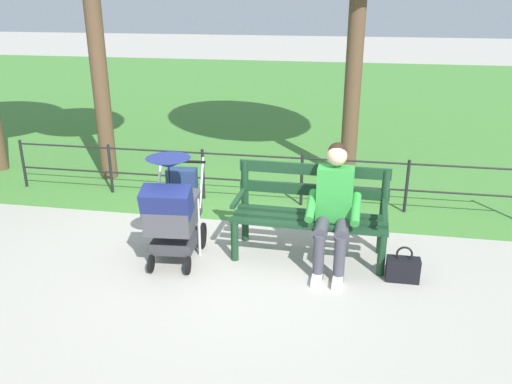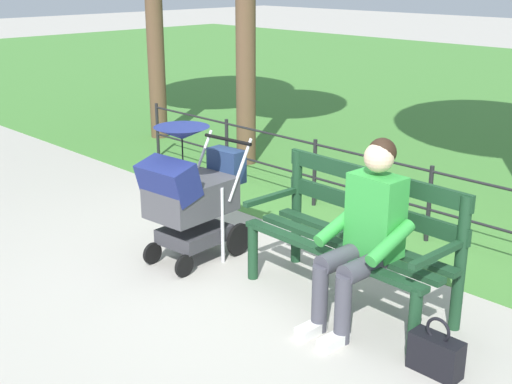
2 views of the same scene
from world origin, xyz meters
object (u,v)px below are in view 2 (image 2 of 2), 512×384
person_on_bench (365,229)px  handbag (436,354)px  stroller (191,192)px  park_bench (356,232)px

person_on_bench → handbag: bearing=164.6°
stroller → handbag: 2.36m
person_on_bench → stroller: size_ratio=1.11×
park_bench → handbag: size_ratio=4.37×
person_on_bench → handbag: person_on_bench is taller
handbag → stroller: bearing=-0.4°
person_on_bench → stroller: person_on_bench is taller
park_bench → person_on_bench: (-0.24, 0.22, 0.15)m
park_bench → person_on_bench: 0.36m
person_on_bench → handbag: size_ratio=3.45×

